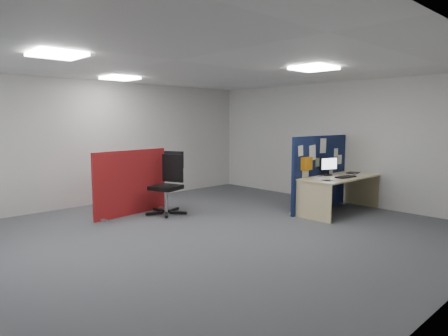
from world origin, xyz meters
TOP-DOWN VIEW (x-y plane):
  - floor at (0.00, 0.00)m, footprint 9.00×9.00m
  - ceiling at (0.00, 0.00)m, footprint 9.00×7.00m
  - wall_back at (0.00, 3.50)m, footprint 9.00×0.02m
  - wall_front at (0.00, -3.50)m, footprint 9.00×0.02m
  - wall_right at (4.50, 0.00)m, footprint 0.02×7.00m
  - ceiling_lights at (0.33, 0.67)m, footprint 4.10×4.10m
  - navy_divider at (3.46, -0.22)m, footprint 1.85×0.30m
  - main_desk at (3.58, -0.57)m, footprint 1.93×0.86m
  - monitor_main at (3.51, -0.39)m, footprint 0.41×0.18m
  - keyboard at (3.51, -0.79)m, footprint 0.47×0.22m
  - mouse at (3.93, -0.75)m, footprint 0.11×0.08m
  - paper_tray at (4.22, -0.56)m, footprint 0.32×0.28m
  - red_divider at (0.44, 2.09)m, footprint 1.68×0.30m
  - office_chair at (1.05, 1.66)m, footprint 0.80×0.77m
  - desk_papers at (3.32, -0.62)m, footprint 1.39×0.88m

SIDE VIEW (x-z plane):
  - floor at x=0.00m, z-range 0.00..0.00m
  - main_desk at x=3.58m, z-range 0.20..0.93m
  - red_divider at x=0.44m, z-range -0.01..1.26m
  - office_chair at x=1.05m, z-range 0.08..1.29m
  - desk_papers at x=3.32m, z-range 0.73..0.73m
  - paper_tray at x=4.22m, z-range 0.73..0.74m
  - keyboard at x=3.51m, z-range 0.73..0.75m
  - mouse at x=3.93m, z-range 0.73..0.76m
  - navy_divider at x=3.46m, z-range 0.00..1.53m
  - monitor_main at x=3.51m, z-range 0.75..1.13m
  - wall_back at x=0.00m, z-range 0.00..2.70m
  - wall_front at x=0.00m, z-range 0.00..2.70m
  - wall_right at x=4.50m, z-range 0.00..2.70m
  - ceiling_lights at x=0.33m, z-range 2.65..2.69m
  - ceiling at x=0.00m, z-range 2.69..2.71m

